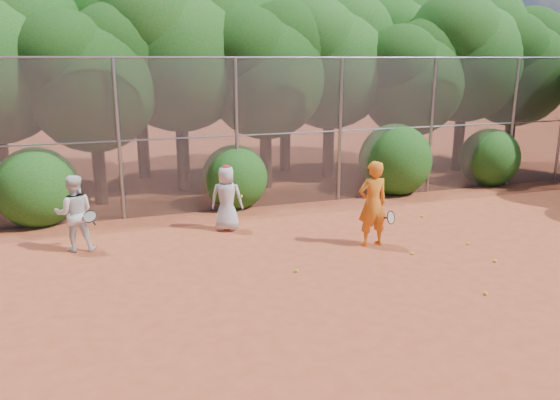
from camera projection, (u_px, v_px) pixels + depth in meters
name	position (u px, v px, depth m)	size (l,w,h in m)	color
ground	(379.00, 288.00, 9.72)	(80.00, 80.00, 0.00)	#A64225
fence_back	(268.00, 132.00, 14.65)	(20.05, 0.09, 4.03)	gray
tree_2	(93.00, 73.00, 14.58)	(3.99, 3.47, 5.47)	black
tree_3	(180.00, 44.00, 16.09)	(4.89, 4.26, 6.70)	black
tree_4	(267.00, 66.00, 16.48)	(4.19, 3.64, 5.73)	black
tree_5	(332.00, 56.00, 17.94)	(4.51, 3.92, 6.17)	black
tree_6	(413.00, 74.00, 17.95)	(3.86, 3.36, 5.29)	black
tree_7	(467.00, 49.00, 19.10)	(4.77, 4.14, 6.53)	black
tree_8	(518.00, 63.00, 19.57)	(4.25, 3.70, 5.82)	black
tree_10	(138.00, 38.00, 17.73)	(5.15, 4.48, 7.06)	black
tree_11	(287.00, 53.00, 19.06)	(4.64, 4.03, 6.35)	black
tree_12	(392.00, 44.00, 20.95)	(5.02, 4.37, 6.88)	black
bush_0	(36.00, 184.00, 13.33)	(2.00, 2.00, 2.00)	#184D13
bush_1	(235.00, 174.00, 14.94)	(1.80, 1.80, 1.80)	#184D13
bush_2	(395.00, 157.00, 16.47)	(2.20, 2.20, 2.20)	#184D13
bush_3	(490.00, 155.00, 17.61)	(1.90, 1.90, 1.90)	#184D13
player_yellow	(373.00, 204.00, 11.74)	(0.85, 0.54, 1.88)	orange
player_teen	(227.00, 198.00, 12.85)	(0.89, 0.75, 1.58)	silver
player_white	(75.00, 213.00, 11.47)	(0.90, 0.79, 1.64)	white
ball_0	(412.00, 253.00, 11.37)	(0.07, 0.07, 0.07)	#CCE329
ball_1	(468.00, 244.00, 11.97)	(0.07, 0.07, 0.07)	#CCE329
ball_2	(485.00, 293.00, 9.43)	(0.07, 0.07, 0.07)	#CCE329
ball_3	(495.00, 261.00, 10.94)	(0.07, 0.07, 0.07)	#CCE329
ball_4	(297.00, 271.00, 10.43)	(0.07, 0.07, 0.07)	#CCE329
ball_5	(422.00, 216.00, 14.04)	(0.07, 0.07, 0.07)	#CCE329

